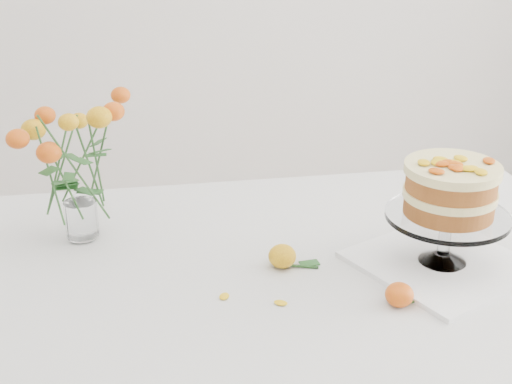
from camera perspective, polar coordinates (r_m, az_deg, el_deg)
table at (r=1.49m, az=1.63°, el=-8.67°), size 1.43×0.93×0.76m
napkin at (r=1.50m, az=14.63°, el=-5.52°), size 0.41×0.41×0.01m
cake_stand at (r=1.44m, az=15.24°, el=-0.21°), size 0.24×0.24×0.22m
rose_vase at (r=1.52m, az=-14.36°, el=3.27°), size 0.23×0.23×0.35m
loose_rose_near at (r=1.44m, az=2.13°, el=-5.16°), size 0.10×0.06×0.05m
loose_rose_far at (r=1.34m, az=11.41°, el=-8.06°), size 0.10×0.05×0.04m
stray_petal_a at (r=1.35m, az=-2.56°, el=-8.35°), size 0.03×0.02×0.00m
stray_petal_b at (r=1.33m, az=1.99°, el=-8.87°), size 0.03×0.02×0.00m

